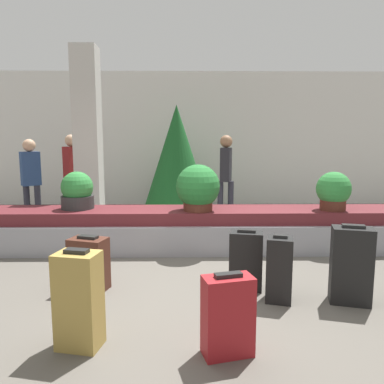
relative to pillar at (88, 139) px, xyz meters
The scene contains 17 objects.
ground_plane 3.76m from the pillar, 57.41° to the right, with size 18.00×18.00×0.00m, color #59544C.
back_wall 3.06m from the pillar, 53.22° to the left, with size 18.00×0.06×3.20m.
carousel 2.63m from the pillar, 36.52° to the right, with size 8.00×0.89×0.59m.
pillar is the anchor object (origin of this frame).
suitcase_0 4.78m from the pillar, 63.49° to the right, with size 0.41×0.28×0.64m.
suitcase_1 4.35m from the pillar, 49.99° to the right, with size 0.31×0.30×0.68m.
suitcase_2 4.83m from the pillar, 43.92° to the right, with size 0.43×0.32×0.79m.
suitcase_3 3.96m from the pillar, 50.30° to the right, with size 0.38×0.28×0.66m.
suitcase_4 3.24m from the pillar, 76.24° to the right, with size 0.44×0.35×0.60m.
suitcase_5 4.28m from the pillar, 77.05° to the right, with size 0.37×0.30×0.79m.
potted_plant_0 1.51m from the pillar, 83.41° to the right, with size 0.47×0.47×0.55m.
potted_plant_1 2.52m from the pillar, 37.95° to the right, with size 0.62×0.62×0.66m.
potted_plant_2 4.19m from the pillar, 20.94° to the right, with size 0.49×0.49×0.55m.
traveler_0 1.25m from the pillar, behind, with size 0.36×0.34×1.61m.
traveler_1 1.08m from the pillar, 125.57° to the left, with size 0.31×0.37×1.69m.
traveler_2 2.60m from the pillar, ahead, with size 0.31×0.36×1.68m.
decorated_tree 1.99m from the pillar, 37.74° to the left, with size 1.39×1.39×2.32m.
Camera 1 is at (-0.08, -3.88, 1.61)m, focal length 35.00 mm.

